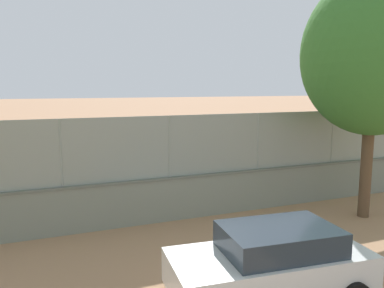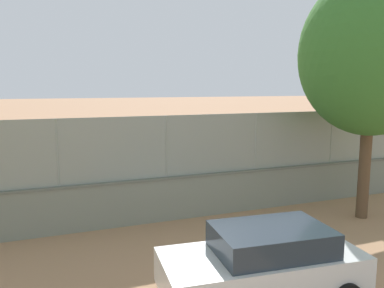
# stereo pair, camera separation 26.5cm
# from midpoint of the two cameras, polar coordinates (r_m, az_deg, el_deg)

# --- Properties ---
(ground_plane) EXTENTS (260.00, 260.00, 0.00)m
(ground_plane) POSITION_cam_midpoint_polar(r_m,az_deg,el_deg) (24.53, -2.95, -1.66)
(ground_plane) COLOR tan
(perimeter_wall) EXTENTS (26.62, 0.74, 1.44)m
(perimeter_wall) POSITION_cam_midpoint_polar(r_m,az_deg,el_deg) (13.94, 9.77, -6.51)
(perimeter_wall) COLOR gray
(perimeter_wall) RESTS_ON ground_plane
(fence_panel_on_wall) EXTENTS (26.16, 0.48, 1.97)m
(fence_panel_on_wall) POSITION_cam_midpoint_polar(r_m,az_deg,el_deg) (13.61, 9.95, 0.41)
(fence_panel_on_wall) COLOR gray
(fence_panel_on_wall) RESTS_ON perimeter_wall
(player_crossing_court) EXTENTS (1.12, 0.68, 1.50)m
(player_crossing_court) POSITION_cam_midpoint_polar(r_m,az_deg,el_deg) (26.89, 4.42, 1.11)
(player_crossing_court) COLOR #B2B2B2
(player_crossing_court) RESTS_ON ground_plane
(player_baseline_waiting) EXTENTS (0.74, 0.91, 1.65)m
(player_baseline_waiting) POSITION_cam_midpoint_polar(r_m,az_deg,el_deg) (21.70, -14.68, -0.65)
(player_baseline_waiting) COLOR black
(player_baseline_waiting) RESTS_ON ground_plane
(sports_ball) EXTENTS (0.11, 0.11, 0.11)m
(sports_ball) POSITION_cam_midpoint_polar(r_m,az_deg,el_deg) (26.20, 9.09, -0.98)
(sports_ball) COLOR yellow
(sports_ball) RESTS_ON ground_plane
(spare_ball_by_wall) EXTENTS (0.14, 0.14, 0.14)m
(spare_ball_by_wall) POSITION_cam_midpoint_polar(r_m,az_deg,el_deg) (15.35, 9.81, -7.67)
(spare_ball_by_wall) COLOR yellow
(spare_ball_by_wall) RESTS_ON ground_plane
(courtside_bench) EXTENTS (1.61, 0.41, 0.87)m
(courtside_bench) POSITION_cam_midpoint_polar(r_m,az_deg,el_deg) (13.71, -25.75, -8.67)
(courtside_bench) COLOR brown
(courtside_bench) RESTS_ON ground_plane
(parked_car_white) EXTENTS (4.20, 2.28, 1.53)m
(parked_car_white) POSITION_cam_midpoint_polar(r_m,az_deg,el_deg) (8.25, 11.48, -16.81)
(parked_car_white) COLOR white
(parked_car_white) RESTS_ON ground_plane
(tree_behind_wall_center) EXTENTS (4.52, 4.52, 7.90)m
(tree_behind_wall_center) POSITION_cam_midpoint_polar(r_m,az_deg,el_deg) (13.68, 25.56, 11.85)
(tree_behind_wall_center) COLOR brown
(tree_behind_wall_center) RESTS_ON ground_plane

